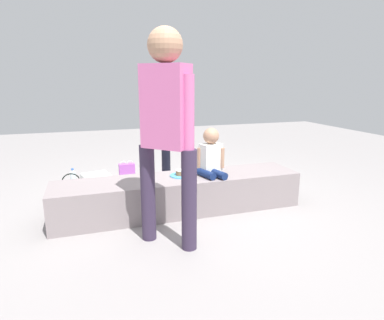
{
  "coord_description": "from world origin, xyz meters",
  "views": [
    {
      "loc": [
        -0.85,
        -3.04,
        1.31
      ],
      "look_at": [
        0.03,
        -0.32,
        0.61
      ],
      "focal_mm": 30.52,
      "sensor_mm": 36.0,
      "label": 1
    }
  ],
  "objects_px": {
    "child_seated": "(211,155)",
    "adult_standing": "(167,120)",
    "cake_box_white": "(96,179)",
    "gift_bag": "(127,173)",
    "handbag_black_leather": "(72,192)",
    "water_bottle_near_gift": "(233,176)",
    "water_bottle_far_side": "(73,177)",
    "cake_plate": "(181,174)"
  },
  "relations": [
    {
      "from": "child_seated",
      "to": "adult_standing",
      "type": "relative_size",
      "value": 0.29
    },
    {
      "from": "adult_standing",
      "to": "cake_box_white",
      "type": "distance_m",
      "value": 2.1
    },
    {
      "from": "gift_bag",
      "to": "handbag_black_leather",
      "type": "distance_m",
      "value": 0.9
    },
    {
      "from": "water_bottle_near_gift",
      "to": "adult_standing",
      "type": "bearing_deg",
      "value": -132.46
    },
    {
      "from": "handbag_black_leather",
      "to": "cake_box_white",
      "type": "bearing_deg",
      "value": 66.36
    },
    {
      "from": "adult_standing",
      "to": "cake_box_white",
      "type": "xyz_separation_m",
      "value": [
        -0.51,
        1.81,
        -0.95
      ]
    },
    {
      "from": "water_bottle_near_gift",
      "to": "water_bottle_far_side",
      "type": "bearing_deg",
      "value": 163.22
    },
    {
      "from": "child_seated",
      "to": "water_bottle_far_side",
      "type": "bearing_deg",
      "value": 137.51
    },
    {
      "from": "adult_standing",
      "to": "gift_bag",
      "type": "distance_m",
      "value": 2.0
    },
    {
      "from": "adult_standing",
      "to": "handbag_black_leather",
      "type": "bearing_deg",
      "value": 123.34
    },
    {
      "from": "water_bottle_far_side",
      "to": "cake_plate",
      "type": "bearing_deg",
      "value": -48.31
    },
    {
      "from": "child_seated",
      "to": "handbag_black_leather",
      "type": "bearing_deg",
      "value": 157.6
    },
    {
      "from": "cake_plate",
      "to": "water_bottle_near_gift",
      "type": "bearing_deg",
      "value": 35.23
    },
    {
      "from": "child_seated",
      "to": "cake_plate",
      "type": "relative_size",
      "value": 2.16
    },
    {
      "from": "child_seated",
      "to": "gift_bag",
      "type": "bearing_deg",
      "value": 121.48
    },
    {
      "from": "handbag_black_leather",
      "to": "child_seated",
      "type": "bearing_deg",
      "value": -22.4
    },
    {
      "from": "child_seated",
      "to": "water_bottle_far_side",
      "type": "distance_m",
      "value": 1.95
    },
    {
      "from": "gift_bag",
      "to": "cake_box_white",
      "type": "relative_size",
      "value": 0.87
    },
    {
      "from": "child_seated",
      "to": "gift_bag",
      "type": "height_order",
      "value": "child_seated"
    },
    {
      "from": "adult_standing",
      "to": "gift_bag",
      "type": "relative_size",
      "value": 5.82
    },
    {
      "from": "cake_plate",
      "to": "cake_box_white",
      "type": "relative_size",
      "value": 0.68
    },
    {
      "from": "child_seated",
      "to": "cake_box_white",
      "type": "xyz_separation_m",
      "value": [
        -1.11,
        1.19,
        -0.51
      ]
    },
    {
      "from": "cake_box_white",
      "to": "cake_plate",
      "type": "bearing_deg",
      "value": -54.68
    },
    {
      "from": "cake_box_white",
      "to": "gift_bag",
      "type": "bearing_deg",
      "value": -2.35
    },
    {
      "from": "child_seated",
      "to": "water_bottle_near_gift",
      "type": "distance_m",
      "value": 1.01
    },
    {
      "from": "water_bottle_near_gift",
      "to": "cake_box_white",
      "type": "height_order",
      "value": "water_bottle_near_gift"
    },
    {
      "from": "adult_standing",
      "to": "handbag_black_leather",
      "type": "height_order",
      "value": "adult_standing"
    },
    {
      "from": "child_seated",
      "to": "water_bottle_near_gift",
      "type": "bearing_deg",
      "value": 49.56
    },
    {
      "from": "gift_bag",
      "to": "water_bottle_far_side",
      "type": "xyz_separation_m",
      "value": [
        -0.67,
        0.1,
        -0.03
      ]
    },
    {
      "from": "gift_bag",
      "to": "water_bottle_far_side",
      "type": "relative_size",
      "value": 1.34
    },
    {
      "from": "gift_bag",
      "to": "water_bottle_far_side",
      "type": "height_order",
      "value": "gift_bag"
    },
    {
      "from": "cake_plate",
      "to": "handbag_black_leather",
      "type": "distance_m",
      "value": 1.22
    },
    {
      "from": "water_bottle_near_gift",
      "to": "cake_plate",
      "type": "bearing_deg",
      "value": -144.77
    },
    {
      "from": "water_bottle_far_side",
      "to": "handbag_black_leather",
      "type": "distance_m",
      "value": 0.71
    },
    {
      "from": "water_bottle_far_side",
      "to": "cake_box_white",
      "type": "relative_size",
      "value": 0.65
    },
    {
      "from": "water_bottle_far_side",
      "to": "cake_box_white",
      "type": "distance_m",
      "value": 0.3
    },
    {
      "from": "child_seated",
      "to": "handbag_black_leather",
      "type": "height_order",
      "value": "child_seated"
    },
    {
      "from": "water_bottle_far_side",
      "to": "handbag_black_leather",
      "type": "bearing_deg",
      "value": -89.14
    },
    {
      "from": "cake_plate",
      "to": "gift_bag",
      "type": "distance_m",
      "value": 1.22
    },
    {
      "from": "adult_standing",
      "to": "cake_plate",
      "type": "relative_size",
      "value": 7.49
    },
    {
      "from": "gift_bag",
      "to": "water_bottle_near_gift",
      "type": "height_order",
      "value": "gift_bag"
    },
    {
      "from": "handbag_black_leather",
      "to": "water_bottle_near_gift",
      "type": "bearing_deg",
      "value": 3.24
    }
  ]
}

